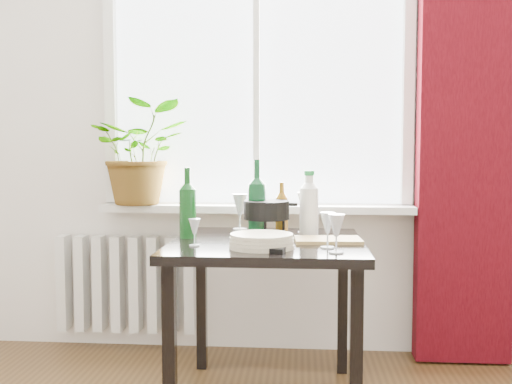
# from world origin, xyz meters

# --- Properties ---
(window) EXTENTS (1.72, 0.08, 1.62)m
(window) POSITION_xyz_m (0.00, 2.22, 1.60)
(window) COLOR white
(window) RESTS_ON ground
(windowsill) EXTENTS (1.72, 0.20, 0.04)m
(windowsill) POSITION_xyz_m (0.00, 2.15, 0.82)
(windowsill) COLOR white
(windowsill) RESTS_ON ground
(curtain) EXTENTS (0.50, 0.12, 2.56)m
(curtain) POSITION_xyz_m (1.12, 2.12, 1.30)
(curtain) COLOR #36040A
(curtain) RESTS_ON ground
(radiator) EXTENTS (0.80, 0.10, 0.55)m
(radiator) POSITION_xyz_m (-0.75, 2.18, 0.38)
(radiator) COLOR silver
(radiator) RESTS_ON ground
(table) EXTENTS (0.85, 0.85, 0.74)m
(table) POSITION_xyz_m (0.10, 1.55, 0.65)
(table) COLOR black
(table) RESTS_ON ground
(potted_plant) EXTENTS (0.60, 0.55, 0.57)m
(potted_plant) POSITION_xyz_m (-0.64, 2.12, 1.13)
(potted_plant) COLOR #227820
(potted_plant) RESTS_ON windowsill
(wine_bottle_left) EXTENTS (0.10, 0.10, 0.33)m
(wine_bottle_left) POSITION_xyz_m (-0.27, 1.60, 0.91)
(wine_bottle_left) COLOR #0C3E12
(wine_bottle_left) RESTS_ON table
(wine_bottle_right) EXTENTS (0.11, 0.11, 0.37)m
(wine_bottle_right) POSITION_xyz_m (0.04, 1.70, 0.92)
(wine_bottle_right) COLOR #0C401E
(wine_bottle_right) RESTS_ON table
(bottle_amber) EXTENTS (0.08, 0.08, 0.25)m
(bottle_amber) POSITION_xyz_m (0.16, 1.80, 0.87)
(bottle_amber) COLOR brown
(bottle_amber) RESTS_ON table
(cleaning_bottle) EXTENTS (0.11, 0.11, 0.32)m
(cleaning_bottle) POSITION_xyz_m (0.29, 1.73, 0.90)
(cleaning_bottle) COLOR silver
(cleaning_bottle) RESTS_ON table
(wineglass_front_right) EXTENTS (0.07, 0.07, 0.15)m
(wineglass_front_right) POSITION_xyz_m (0.36, 1.36, 0.82)
(wineglass_front_right) COLOR silver
(wineglass_front_right) RESTS_ON table
(wineglass_far_right) EXTENTS (0.09, 0.09, 0.16)m
(wineglass_far_right) POSITION_xyz_m (0.39, 1.25, 0.82)
(wineglass_far_right) COLOR white
(wineglass_far_right) RESTS_ON table
(wineglass_back_center) EXTENTS (0.10, 0.10, 0.21)m
(wineglass_back_center) POSITION_xyz_m (0.27, 1.80, 0.84)
(wineglass_back_center) COLOR silver
(wineglass_back_center) RESTS_ON table
(wineglass_back_left) EXTENTS (0.08, 0.08, 0.19)m
(wineglass_back_left) POSITION_xyz_m (-0.06, 1.89, 0.83)
(wineglass_back_left) COLOR silver
(wineglass_back_left) RESTS_ON table
(wineglass_front_left) EXTENTS (0.06, 0.06, 0.12)m
(wineglass_front_left) POSITION_xyz_m (-0.20, 1.37, 0.80)
(wineglass_front_left) COLOR silver
(wineglass_front_left) RESTS_ON table
(plate_stack) EXTENTS (0.27, 0.27, 0.06)m
(plate_stack) POSITION_xyz_m (0.09, 1.35, 0.77)
(plate_stack) COLOR beige
(plate_stack) RESTS_ON table
(fondue_pot) EXTENTS (0.25, 0.22, 0.17)m
(fondue_pot) POSITION_xyz_m (0.09, 1.68, 0.82)
(fondue_pot) COLOR black
(fondue_pot) RESTS_ON table
(tv_remote) EXTENTS (0.09, 0.19, 0.02)m
(tv_remote) POSITION_xyz_m (0.17, 1.30, 0.75)
(tv_remote) COLOR black
(tv_remote) RESTS_ON table
(cutting_board) EXTENTS (0.30, 0.20, 0.02)m
(cutting_board) POSITION_xyz_m (0.37, 1.53, 0.75)
(cutting_board) COLOR #AB8C4D
(cutting_board) RESTS_ON table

